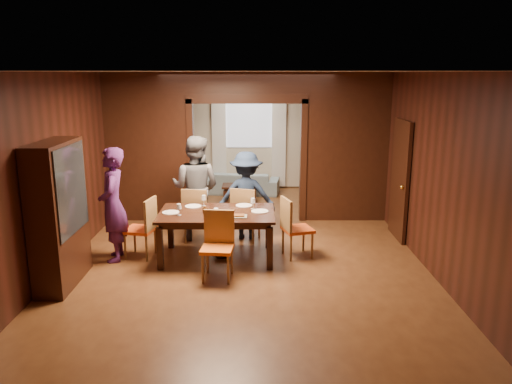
{
  "coord_description": "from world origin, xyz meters",
  "views": [
    {
      "loc": [
        0.16,
        -8.05,
        2.89
      ],
      "look_at": [
        0.17,
        -0.4,
        1.05
      ],
      "focal_mm": 35.0,
      "sensor_mm": 36.0,
      "label": 1
    }
  ],
  "objects_px": {
    "chair_far_r": "(246,214)",
    "chair_far_l": "(198,214)",
    "coffee_table": "(240,193)",
    "chair_right": "(298,227)",
    "chair_near": "(217,247)",
    "dining_table": "(217,235)",
    "person_grey": "(196,188)",
    "sofa": "(242,183)",
    "hutch": "(59,214)",
    "person_navy": "(246,195)",
    "person_purple": "(113,205)",
    "chair_left": "(140,228)"
  },
  "relations": [
    {
      "from": "sofa",
      "to": "coffee_table",
      "type": "height_order",
      "value": "sofa"
    },
    {
      "from": "chair_far_r",
      "to": "hutch",
      "type": "relative_size",
      "value": 0.48
    },
    {
      "from": "person_purple",
      "to": "chair_far_r",
      "type": "bearing_deg",
      "value": 104.54
    },
    {
      "from": "person_navy",
      "to": "dining_table",
      "type": "bearing_deg",
      "value": 69.38
    },
    {
      "from": "chair_right",
      "to": "chair_far_r",
      "type": "relative_size",
      "value": 1.0
    },
    {
      "from": "person_grey",
      "to": "coffee_table",
      "type": "xyz_separation_m",
      "value": [
        0.7,
        2.54,
        -0.72
      ]
    },
    {
      "from": "coffee_table",
      "to": "chair_right",
      "type": "height_order",
      "value": "chair_right"
    },
    {
      "from": "chair_right",
      "to": "person_grey",
      "type": "bearing_deg",
      "value": 45.04
    },
    {
      "from": "person_grey",
      "to": "hutch",
      "type": "bearing_deg",
      "value": 65.34
    },
    {
      "from": "dining_table",
      "to": "chair_far_l",
      "type": "relative_size",
      "value": 1.85
    },
    {
      "from": "person_navy",
      "to": "dining_table",
      "type": "relative_size",
      "value": 0.86
    },
    {
      "from": "chair_right",
      "to": "hutch",
      "type": "distance_m",
      "value": 3.56
    },
    {
      "from": "chair_left",
      "to": "chair_right",
      "type": "bearing_deg",
      "value": 101.7
    },
    {
      "from": "person_grey",
      "to": "chair_far_l",
      "type": "distance_m",
      "value": 0.46
    },
    {
      "from": "person_grey",
      "to": "dining_table",
      "type": "distance_m",
      "value": 1.21
    },
    {
      "from": "person_navy",
      "to": "hutch",
      "type": "bearing_deg",
      "value": 41.1
    },
    {
      "from": "coffee_table",
      "to": "chair_near",
      "type": "bearing_deg",
      "value": -92.53
    },
    {
      "from": "coffee_table",
      "to": "chair_near",
      "type": "xyz_separation_m",
      "value": [
        -0.19,
        -4.34,
        0.28
      ]
    },
    {
      "from": "person_grey",
      "to": "chair_far_l",
      "type": "height_order",
      "value": "person_grey"
    },
    {
      "from": "person_navy",
      "to": "dining_table",
      "type": "distance_m",
      "value": 1.17
    },
    {
      "from": "coffee_table",
      "to": "chair_right",
      "type": "distance_m",
      "value": 3.6
    },
    {
      "from": "sofa",
      "to": "chair_near",
      "type": "xyz_separation_m",
      "value": [
        -0.21,
        -5.21,
        0.22
      ]
    },
    {
      "from": "person_grey",
      "to": "person_navy",
      "type": "xyz_separation_m",
      "value": [
        0.89,
        0.02,
        -0.14
      ]
    },
    {
      "from": "dining_table",
      "to": "person_purple",
      "type": "bearing_deg",
      "value": -178.32
    },
    {
      "from": "person_grey",
      "to": "chair_far_l",
      "type": "xyz_separation_m",
      "value": [
        0.04,
        -0.15,
        -0.43
      ]
    },
    {
      "from": "chair_near",
      "to": "person_grey",
      "type": "bearing_deg",
      "value": 110.92
    },
    {
      "from": "dining_table",
      "to": "chair_near",
      "type": "distance_m",
      "value": 0.83
    },
    {
      "from": "sofa",
      "to": "hutch",
      "type": "relative_size",
      "value": 0.9
    },
    {
      "from": "chair_left",
      "to": "chair_near",
      "type": "height_order",
      "value": "same"
    },
    {
      "from": "hutch",
      "to": "person_purple",
      "type": "bearing_deg",
      "value": 62.2
    },
    {
      "from": "person_navy",
      "to": "chair_far_l",
      "type": "bearing_deg",
      "value": 14.72
    },
    {
      "from": "person_purple",
      "to": "chair_far_r",
      "type": "relative_size",
      "value": 1.84
    },
    {
      "from": "person_navy",
      "to": "chair_far_r",
      "type": "height_order",
      "value": "person_navy"
    },
    {
      "from": "sofa",
      "to": "hutch",
      "type": "bearing_deg",
      "value": 73.67
    },
    {
      "from": "chair_left",
      "to": "coffee_table",
      "type": "bearing_deg",
      "value": 167.99
    },
    {
      "from": "person_navy",
      "to": "dining_table",
      "type": "xyz_separation_m",
      "value": [
        -0.45,
        -1.01,
        -0.4
      ]
    },
    {
      "from": "chair_far_r",
      "to": "chair_far_l",
      "type": "bearing_deg",
      "value": 19.74
    },
    {
      "from": "person_grey",
      "to": "chair_far_l",
      "type": "bearing_deg",
      "value": 121.28
    },
    {
      "from": "person_purple",
      "to": "chair_right",
      "type": "bearing_deg",
      "value": 82.96
    },
    {
      "from": "person_purple",
      "to": "person_grey",
      "type": "relative_size",
      "value": 0.97
    },
    {
      "from": "dining_table",
      "to": "chair_far_l",
      "type": "xyz_separation_m",
      "value": [
        -0.4,
        0.84,
        0.1
      ]
    },
    {
      "from": "person_navy",
      "to": "hutch",
      "type": "relative_size",
      "value": 0.78
    },
    {
      "from": "person_purple",
      "to": "chair_far_l",
      "type": "relative_size",
      "value": 1.84
    },
    {
      "from": "sofa",
      "to": "chair_near",
      "type": "relative_size",
      "value": 1.86
    },
    {
      "from": "hutch",
      "to": "chair_left",
      "type": "bearing_deg",
      "value": 50.29
    },
    {
      "from": "chair_far_l",
      "to": "chair_near",
      "type": "distance_m",
      "value": 1.72
    },
    {
      "from": "person_grey",
      "to": "hutch",
      "type": "xyz_separation_m",
      "value": [
        -1.64,
        -1.95,
        0.08
      ]
    },
    {
      "from": "coffee_table",
      "to": "chair_left",
      "type": "relative_size",
      "value": 0.82
    },
    {
      "from": "chair_left",
      "to": "chair_far_r",
      "type": "height_order",
      "value": "same"
    },
    {
      "from": "chair_near",
      "to": "chair_right",
      "type": "bearing_deg",
      "value": 41.7
    }
  ]
}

